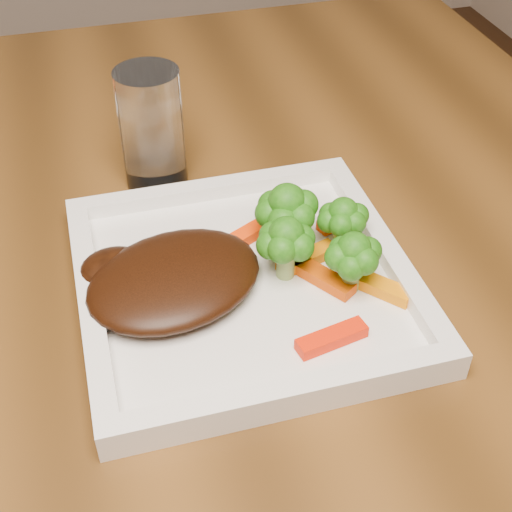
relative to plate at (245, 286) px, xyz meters
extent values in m
cube|color=white|center=(0.00, 0.00, 0.00)|extent=(0.27, 0.27, 0.01)
ellipsoid|color=black|center=(-0.06, 0.00, 0.02)|extent=(0.18, 0.15, 0.03)
cube|color=red|center=(0.05, -0.08, 0.01)|extent=(0.06, 0.03, 0.01)
cube|color=orange|center=(0.10, -0.04, 0.01)|extent=(0.05, 0.05, 0.01)
cube|color=#FF4704|center=(0.11, 0.05, 0.01)|extent=(0.05, 0.03, 0.01)
cube|color=#FF3B04|center=(0.02, 0.05, 0.01)|extent=(0.05, 0.04, 0.01)
cube|color=#D74603|center=(0.06, -0.02, 0.01)|extent=(0.05, 0.06, 0.01)
cube|color=#D66E03|center=(0.06, 0.01, 0.01)|extent=(0.06, 0.03, 0.01)
cylinder|color=white|center=(-0.04, 0.18, 0.05)|extent=(0.08, 0.08, 0.12)
camera|label=1|loc=(-0.11, -0.42, 0.41)|focal=50.00mm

